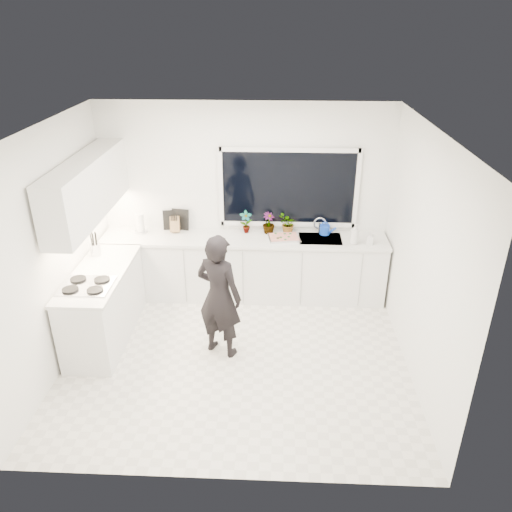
{
  "coord_description": "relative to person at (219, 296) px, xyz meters",
  "views": [
    {
      "loc": [
        0.45,
        -4.83,
        3.72
      ],
      "look_at": [
        0.21,
        0.4,
        1.15
      ],
      "focal_mm": 35.0,
      "sensor_mm": 36.0,
      "label": 1
    }
  ],
  "objects": [
    {
      "name": "watering_can",
      "position": [
        1.32,
        1.51,
        0.22
      ],
      "size": [
        0.16,
        0.16,
        0.13
      ],
      "primitive_type": "cylinder",
      "rotation": [
        0.0,
        0.0,
        -0.16
      ],
      "color": "#133DB6",
      "rests_on": "countertop_back"
    },
    {
      "name": "herb_plants",
      "position": [
        0.61,
        1.51,
        0.3
      ],
      "size": [
        0.84,
        0.32,
        0.32
      ],
      "color": "#26662D",
      "rests_on": "countertop_back"
    },
    {
      "name": "upper_cabinets",
      "position": [
        -1.59,
        0.6,
        1.08
      ],
      "size": [
        0.34,
        2.1,
        0.7
      ],
      "primitive_type": "cube",
      "color": "white",
      "rests_on": "wall_left"
    },
    {
      "name": "knife_block",
      "position": [
        -0.78,
        1.49,
        0.26
      ],
      "size": [
        0.14,
        0.11,
        0.22
      ],
      "primitive_type": "cube",
      "rotation": [
        0.0,
        0.0,
        0.09
      ],
      "color": "#A36F4B",
      "rests_on": "countertop_back"
    },
    {
      "name": "wall_back",
      "position": [
        0.2,
        1.66,
        0.58
      ],
      "size": [
        4.0,
        0.02,
        2.7
      ],
      "primitive_type": "cube",
      "color": "white",
      "rests_on": "ground"
    },
    {
      "name": "window",
      "position": [
        0.8,
        1.62,
        0.78
      ],
      "size": [
        1.8,
        0.02,
        1.0
      ],
      "primitive_type": "cube",
      "color": "black",
      "rests_on": "wall_back"
    },
    {
      "name": "soap_bottles",
      "position": [
        1.74,
        1.2,
        0.28
      ],
      "size": [
        0.35,
        0.16,
        0.29
      ],
      "color": "#D8BF66",
      "rests_on": "countertop_back"
    },
    {
      "name": "wall_left",
      "position": [
        -1.81,
        -0.1,
        0.58
      ],
      "size": [
        0.02,
        3.5,
        2.7
      ],
      "primitive_type": "cube",
      "color": "white",
      "rests_on": "ground"
    },
    {
      "name": "base_cabinets_back",
      "position": [
        0.2,
        1.35,
        -0.33
      ],
      "size": [
        3.92,
        0.58,
        0.88
      ],
      "primitive_type": "cube",
      "color": "white",
      "rests_on": "floor"
    },
    {
      "name": "base_cabinets_left",
      "position": [
        -1.47,
        0.25,
        -0.33
      ],
      "size": [
        0.58,
        1.6,
        0.88
      ],
      "primitive_type": "cube",
      "color": "white",
      "rests_on": "floor"
    },
    {
      "name": "picture_frame_small",
      "position": [
        -0.72,
        1.59,
        0.3
      ],
      "size": [
        0.25,
        0.06,
        0.3
      ],
      "primitive_type": "cube",
      "rotation": [
        0.0,
        0.0,
        -0.17
      ],
      "color": "black",
      "rests_on": "countertop_back"
    },
    {
      "name": "utensil_crock",
      "position": [
        -1.65,
        0.7,
        0.23
      ],
      "size": [
        0.15,
        0.15,
        0.16
      ],
      "primitive_type": "cylinder",
      "rotation": [
        0.0,
        0.0,
        -0.16
      ],
      "color": "silver",
      "rests_on": "countertop_left"
    },
    {
      "name": "sink",
      "position": [
        1.25,
        1.35,
        0.1
      ],
      "size": [
        0.58,
        0.42,
        0.14
      ],
      "primitive_type": "cube",
      "color": "silver",
      "rests_on": "countertop_back"
    },
    {
      "name": "stovetop",
      "position": [
        -1.49,
        -0.1,
        0.17
      ],
      "size": [
        0.56,
        0.48,
        0.03
      ],
      "primitive_type": "cube",
      "color": "black",
      "rests_on": "countertop_left"
    },
    {
      "name": "ceiling",
      "position": [
        0.2,
        -0.1,
        1.94
      ],
      "size": [
        4.0,
        3.5,
        0.02
      ],
      "primitive_type": "cube",
      "color": "white",
      "rests_on": "wall_back"
    },
    {
      "name": "pizza",
      "position": [
        0.75,
        1.32,
        0.18
      ],
      "size": [
        0.42,
        0.33,
        0.01
      ],
      "primitive_type": "cube",
      "rotation": [
        0.0,
        0.0,
        0.16
      ],
      "color": "red",
      "rests_on": "pizza_tray"
    },
    {
      "name": "faucet",
      "position": [
        1.25,
        1.55,
        0.26
      ],
      "size": [
        0.03,
        0.03,
        0.22
      ],
      "primitive_type": "cylinder",
      "color": "silver",
      "rests_on": "countertop_back"
    },
    {
      "name": "countertop_left",
      "position": [
        -1.47,
        0.25,
        0.13
      ],
      "size": [
        0.62,
        1.6,
        0.04
      ],
      "primitive_type": "cube",
      "color": "silver",
      "rests_on": "base_cabinets_left"
    },
    {
      "name": "floor",
      "position": [
        0.2,
        -0.1,
        -0.78
      ],
      "size": [
        4.0,
        3.5,
        0.02
      ],
      "primitive_type": "cube",
      "color": "beige",
      "rests_on": "ground"
    },
    {
      "name": "person",
      "position": [
        0.0,
        0.0,
        0.0
      ],
      "size": [
        0.66,
        0.57,
        1.54
      ],
      "primitive_type": "imported",
      "rotation": [
        0.0,
        0.0,
        2.72
      ],
      "color": "black",
      "rests_on": "floor"
    },
    {
      "name": "wall_right",
      "position": [
        2.21,
        -0.1,
        0.58
      ],
      "size": [
        0.02,
        3.5,
        2.7
      ],
      "primitive_type": "cube",
      "color": "white",
      "rests_on": "ground"
    },
    {
      "name": "paper_towel_roll",
      "position": [
        -1.26,
        1.45,
        0.28
      ],
      "size": [
        0.14,
        0.14,
        0.26
      ],
      "primitive_type": "cylinder",
      "rotation": [
        0.0,
        0.0,
        0.41
      ],
      "color": "silver",
      "rests_on": "countertop_back"
    },
    {
      "name": "countertop_back",
      "position": [
        0.2,
        1.34,
        0.13
      ],
      "size": [
        3.94,
        0.62,
        0.04
      ],
      "primitive_type": "cube",
      "color": "silver",
      "rests_on": "base_cabinets_back"
    },
    {
      "name": "pizza_tray",
      "position": [
        0.75,
        1.32,
        0.17
      ],
      "size": [
        0.46,
        0.37,
        0.03
      ],
      "primitive_type": "cube",
      "rotation": [
        0.0,
        0.0,
        0.16
      ],
      "color": "silver",
      "rests_on": "countertop_back"
    },
    {
      "name": "picture_frame_large",
      "position": [
        -0.86,
        1.59,
        0.29
      ],
      "size": [
        0.22,
        0.05,
        0.28
      ],
      "primitive_type": "cube",
      "rotation": [
        0.0,
        0.0,
        0.14
      ],
      "color": "black",
      "rests_on": "countertop_back"
    }
  ]
}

